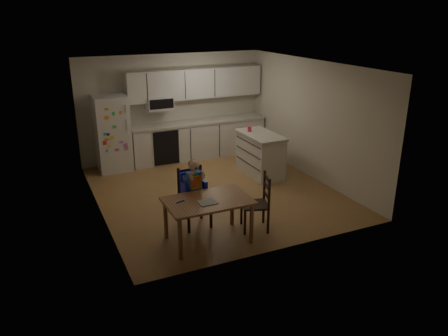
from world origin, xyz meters
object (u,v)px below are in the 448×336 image
at_px(dining_table, 208,205).
at_px(chair_side, 261,199).
at_px(refrigerator, 112,133).
at_px(kitchen_island, 260,154).
at_px(chair_booster, 193,186).
at_px(red_cup, 249,129).

height_order(dining_table, chair_side, chair_side).
distance_m(refrigerator, kitchen_island, 3.33).
distance_m(refrigerator, dining_table, 4.01).
distance_m(refrigerator, chair_side, 4.25).
height_order(dining_table, chair_booster, chair_booster).
bearing_deg(refrigerator, chair_booster, -78.78).
height_order(refrigerator, kitchen_island, refrigerator).
xyz_separation_m(red_cup, dining_table, (-2.07, -2.56, -0.38)).
bearing_deg(red_cup, dining_table, -128.90).
distance_m(refrigerator, red_cup, 3.06).
height_order(red_cup, dining_table, red_cup).
height_order(refrigerator, red_cup, refrigerator).
bearing_deg(dining_table, chair_side, 1.23).
height_order(kitchen_island, chair_booster, chair_booster).
bearing_deg(refrigerator, chair_side, -67.79).
height_order(refrigerator, dining_table, refrigerator).
height_order(kitchen_island, red_cup, red_cup).
bearing_deg(chair_side, dining_table, -70.49).
bearing_deg(refrigerator, kitchen_island, -30.24).
bearing_deg(dining_table, refrigerator, 99.52).
bearing_deg(chair_booster, kitchen_island, 34.82).
xyz_separation_m(refrigerator, kitchen_island, (2.86, -1.66, -0.38)).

